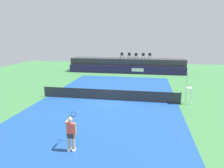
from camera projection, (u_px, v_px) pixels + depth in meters
ground_plane at (114, 91)px, 21.24m from camera, size 48.00×48.00×0.00m
court_inner at (109, 100)px, 18.36m from camera, size 12.00×22.00×0.00m
sponsor_wall at (126, 70)px, 31.17m from camera, size 18.00×0.22×1.20m
spectator_platform at (127, 65)px, 32.79m from camera, size 18.00×2.80×2.20m
spectator_chair_far_left at (122, 55)px, 32.72m from camera, size 0.45×0.45×0.89m
spectator_chair_left at (129, 55)px, 32.46m from camera, size 0.45×0.45×0.89m
spectator_chair_center at (136, 55)px, 31.84m from camera, size 0.44×0.44×0.89m
spectator_chair_right at (143, 56)px, 31.65m from camera, size 0.45×0.45×0.89m
spectator_chair_far_right at (150, 55)px, 31.96m from camera, size 0.45×0.45×0.89m
umpire_chair at (188, 86)px, 16.87m from camera, size 0.49×0.49×2.76m
tennis_net at (109, 95)px, 18.26m from camera, size 12.40×0.02×0.95m
net_post_near at (45, 91)px, 19.31m from camera, size 0.10×0.10×1.00m
net_post_far at (181, 98)px, 17.19m from camera, size 0.10×0.10×1.00m
tennis_player at (71, 133)px, 9.96m from camera, size 0.65×1.14×1.77m
tennis_ball at (102, 97)px, 19.22m from camera, size 0.07×0.07×0.07m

